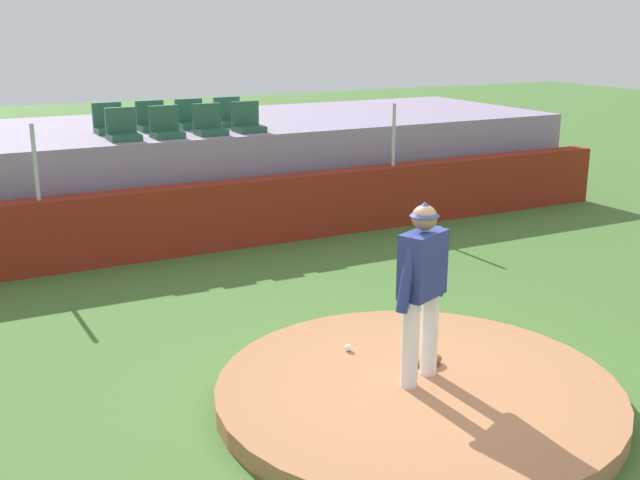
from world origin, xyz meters
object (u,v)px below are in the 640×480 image
at_px(stadium_chair_5, 152,121).
at_px(stadium_chair_6, 191,119).
at_px(baseball, 348,348).
at_px(stadium_chair_1, 166,128).
at_px(stadium_chair_7, 229,117).
at_px(stadium_chair_4, 109,124).
at_px(fielding_glove, 428,360).
at_px(pitcher, 422,279).
at_px(stadium_chair_0, 123,130).
at_px(stadium_chair_3, 247,122).
at_px(stadium_chair_2, 209,125).

bearing_deg(stadium_chair_5, stadium_chair_6, 178.50).
relative_size(baseball, stadium_chair_1, 0.15).
relative_size(baseball, stadium_chair_7, 0.15).
bearing_deg(stadium_chair_4, stadium_chair_1, 127.29).
bearing_deg(stadium_chair_1, fielding_glove, 95.99).
distance_m(baseball, stadium_chair_6, 6.89).
xyz_separation_m(pitcher, stadium_chair_1, (-0.41, 6.67, 0.63)).
xyz_separation_m(pitcher, stadium_chair_0, (-1.09, 6.70, 0.63)).
xyz_separation_m(stadium_chair_3, stadium_chair_4, (-2.13, 0.88, 0.00)).
bearing_deg(baseball, fielding_glove, -50.27).
relative_size(stadium_chair_5, stadium_chair_7, 1.00).
relative_size(fielding_glove, stadium_chair_4, 0.60).
bearing_deg(baseball, stadium_chair_0, 98.00).
height_order(stadium_chair_5, stadium_chair_7, same).
distance_m(pitcher, stadium_chair_0, 6.82).
bearing_deg(stadium_chair_1, stadium_chair_5, -91.53).
relative_size(pitcher, stadium_chair_6, 3.47).
bearing_deg(baseball, stadium_chair_2, 84.10).
relative_size(baseball, stadium_chair_0, 0.15).
relative_size(baseball, stadium_chair_2, 0.15).
bearing_deg(stadium_chair_5, fielding_glove, 95.07).
height_order(pitcher, baseball, pitcher).
bearing_deg(stadium_chair_4, fielding_glove, 100.59).
relative_size(pitcher, stadium_chair_7, 3.47).
bearing_deg(stadium_chair_3, fielding_glove, 83.38).
bearing_deg(stadium_chair_6, baseball, 85.05).
bearing_deg(stadium_chair_4, baseball, 97.09).
relative_size(stadium_chair_2, stadium_chair_7, 1.00).
bearing_deg(stadium_chair_1, stadium_chair_4, -52.71).
xyz_separation_m(stadium_chair_6, stadium_chair_7, (0.71, 0.00, 0.00)).
bearing_deg(stadium_chair_5, stadium_chair_2, 127.67).
bearing_deg(stadium_chair_3, stadium_chair_2, 3.68).
height_order(fielding_glove, stadium_chair_2, stadium_chair_2).
bearing_deg(stadium_chair_0, stadium_chair_3, -179.93).
distance_m(stadium_chair_0, stadium_chair_2, 1.42).
relative_size(stadium_chair_1, stadium_chair_2, 1.00).
height_order(pitcher, stadium_chair_3, stadium_chair_3).
bearing_deg(pitcher, stadium_chair_0, 75.72).
bearing_deg(stadium_chair_7, stadium_chair_0, 22.19).
xyz_separation_m(pitcher, stadium_chair_3, (1.02, 6.71, 0.63)).
distance_m(baseball, stadium_chair_1, 6.00).
bearing_deg(stadium_chair_1, stadium_chair_0, -2.79).
distance_m(stadium_chair_5, stadium_chair_6, 0.69).
height_order(stadium_chair_3, stadium_chair_4, same).
height_order(fielding_glove, stadium_chair_1, stadium_chair_1).
bearing_deg(stadium_chair_1, stadium_chair_2, 179.31).
distance_m(baseball, stadium_chair_0, 6.09).
distance_m(stadium_chair_3, stadium_chair_7, 0.86).
xyz_separation_m(stadium_chair_2, stadium_chair_5, (-0.71, 0.92, 0.00)).
xyz_separation_m(stadium_chair_4, stadium_chair_6, (1.41, -0.03, 0.00)).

